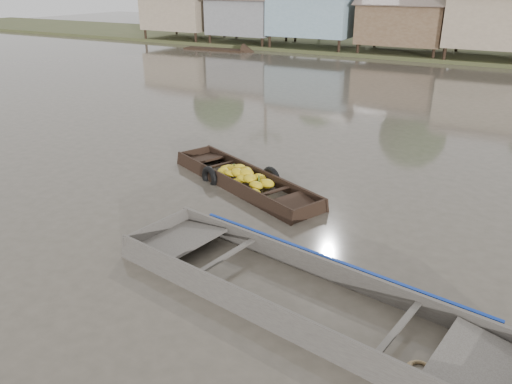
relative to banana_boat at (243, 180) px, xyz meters
The scene contains 3 objects.
ground 3.06m from the banana_boat, 67.41° to the right, with size 120.00×120.00×0.00m, color #4A4439.
banana_boat is the anchor object (origin of this frame).
viewer_boat 5.43m from the banana_boat, 48.44° to the right, with size 7.45×2.99×0.58m.
Camera 1 is at (5.19, -7.75, 5.04)m, focal length 35.00 mm.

